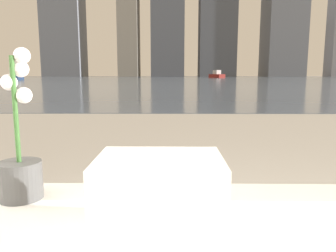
% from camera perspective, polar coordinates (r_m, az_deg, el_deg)
% --- Properties ---
extents(potted_orchid, '(0.11, 0.11, 0.39)m').
position_cam_1_polar(potted_orchid, '(0.93, -24.36, -5.38)').
color(potted_orchid, '#4C4C4C').
rests_on(potted_orchid, bathtub).
extents(towel_stack, '(0.25, 0.20, 0.16)m').
position_cam_1_polar(towel_stack, '(0.68, -1.47, -12.07)').
color(towel_stack, white).
rests_on(towel_stack, bathtub).
extents(harbor_water, '(180.00, 110.00, 0.01)m').
position_cam_1_polar(harbor_water, '(61.81, 0.75, 8.24)').
color(harbor_water, slate).
rests_on(harbor_water, ground_plane).
extents(harbor_boat_0, '(2.72, 4.95, 1.76)m').
position_cam_1_polar(harbor_boat_0, '(53.81, -25.08, 7.96)').
color(harbor_boat_0, navy).
rests_on(harbor_boat_0, harbor_water).
extents(harbor_boat_1, '(3.36, 4.98, 1.77)m').
position_cam_1_polar(harbor_boat_1, '(77.58, 8.49, 8.77)').
color(harbor_boat_1, maroon).
rests_on(harbor_boat_1, harbor_water).
extents(skyline_tower_0, '(13.21, 11.41, 36.11)m').
position_cam_1_polar(skyline_tower_0, '(124.95, -17.73, 16.51)').
color(skyline_tower_0, slate).
rests_on(skyline_tower_0, ground_plane).
extents(skyline_tower_3, '(12.52, 9.91, 41.01)m').
position_cam_1_polar(skyline_tower_3, '(120.46, 8.62, 18.31)').
color(skyline_tower_3, '#4C515B').
rests_on(skyline_tower_3, ground_plane).
extents(skyline_tower_4, '(12.75, 13.46, 43.78)m').
position_cam_1_polar(skyline_tower_4, '(125.75, 19.59, 18.15)').
color(skyline_tower_4, slate).
rests_on(skyline_tower_4, ground_plane).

